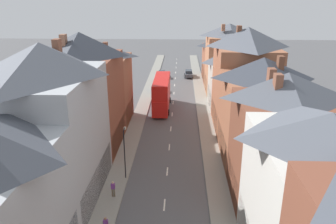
% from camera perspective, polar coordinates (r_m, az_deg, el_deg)
% --- Properties ---
extents(pavement_left, '(2.20, 104.00, 0.14)m').
position_cam_1_polar(pavement_left, '(54.62, -4.58, 0.45)').
color(pavement_left, gray).
rests_on(pavement_left, ground).
extents(pavement_right, '(2.20, 104.00, 0.14)m').
position_cam_1_polar(pavement_right, '(54.36, 6.16, 0.31)').
color(pavement_right, gray).
rests_on(pavement_right, ground).
extents(centre_line_dashes, '(0.14, 97.80, 0.01)m').
position_cam_1_polar(centre_line_dashes, '(52.39, 0.72, -0.41)').
color(centre_line_dashes, silver).
rests_on(centre_line_dashes, ground).
extents(terrace_row_left, '(8.00, 48.22, 14.43)m').
position_cam_1_polar(terrace_row_left, '(30.06, -20.49, -3.88)').
color(terrace_row_left, silver).
rests_on(terrace_row_left, ground).
extents(terrace_row_right, '(8.00, 75.58, 14.20)m').
position_cam_1_polar(terrace_row_right, '(41.20, 14.62, 2.14)').
color(terrace_row_right, brown).
rests_on(terrace_row_right, ground).
extents(double_decker_bus_lead, '(2.74, 10.80, 5.30)m').
position_cam_1_polar(double_decker_bus_lead, '(54.00, -1.11, 3.35)').
color(double_decker_bus_lead, red).
rests_on(double_decker_bus_lead, ground).
extents(car_near_blue, '(1.90, 4.33, 1.66)m').
position_cam_1_polar(car_near_blue, '(76.63, 3.61, 6.71)').
color(car_near_blue, '#4C515B').
rests_on(car_near_blue, ground).
extents(car_parked_right_a, '(1.90, 3.80, 1.61)m').
position_cam_1_polar(car_parked_right_a, '(76.09, -1.08, 6.63)').
color(car_parked_right_a, '#B7BABF').
rests_on(car_parked_right_a, ground).
extents(car_mid_black, '(1.90, 3.83, 1.58)m').
position_cam_1_polar(car_mid_black, '(64.94, -1.68, 4.32)').
color(car_mid_black, navy).
rests_on(car_mid_black, ground).
extents(pedestrian_mid_right, '(0.36, 0.22, 1.61)m').
position_cam_1_polar(pedestrian_mid_right, '(31.75, -9.55, -12.95)').
color(pedestrian_mid_right, brown).
rests_on(pedestrian_mid_right, pavement_left).
extents(street_lamp, '(0.20, 1.12, 5.50)m').
position_cam_1_polar(street_lamp, '(33.58, -7.56, -6.59)').
color(street_lamp, black).
rests_on(street_lamp, ground).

